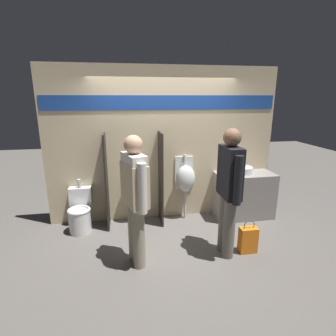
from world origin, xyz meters
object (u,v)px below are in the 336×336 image
at_px(sink_basin, 242,170).
at_px(cell_phone, 231,176).
at_px(urinal_far, 185,178).
at_px(shopping_bag, 248,240).
at_px(person_in_vest, 135,193).
at_px(person_with_lanyard, 229,188).
at_px(urinal_near_counter, 134,181).
at_px(toilet, 80,214).

relative_size(sink_basin, cell_phone, 2.68).
relative_size(urinal_far, shopping_bag, 2.35).
bearing_deg(person_in_vest, person_with_lanyard, -107.11).
bearing_deg(person_in_vest, urinal_far, -55.74).
bearing_deg(person_in_vest, urinal_near_counter, -19.83).
bearing_deg(shopping_bag, person_with_lanyard, 174.71).
bearing_deg(person_in_vest, toilet, 21.07).
bearing_deg(shopping_bag, person_in_vest, 179.62).
height_order(urinal_far, shopping_bag, urinal_far).
xyz_separation_m(urinal_far, person_in_vest, (-0.96, -1.24, 0.25)).
xyz_separation_m(sink_basin, urinal_far, (-1.04, 0.07, -0.13)).
xyz_separation_m(cell_phone, urinal_near_counter, (-1.69, 0.23, -0.08)).
bearing_deg(person_with_lanyard, shopping_bag, -94.70).
bearing_deg(person_with_lanyard, urinal_near_counter, 45.75).
distance_m(urinal_near_counter, toilet, 1.04).
xyz_separation_m(sink_basin, person_with_lanyard, (-0.73, -1.15, 0.10)).
height_order(sink_basin, person_with_lanyard, person_with_lanyard).
xyz_separation_m(cell_phone, urinal_far, (-0.77, 0.23, -0.08)).
xyz_separation_m(person_with_lanyard, shopping_bag, (0.33, -0.03, -0.80)).
bearing_deg(toilet, person_in_vest, -50.92).
relative_size(cell_phone, urinal_near_counter, 0.12).
xyz_separation_m(sink_basin, person_in_vest, (-2.00, -1.17, 0.12)).
distance_m(toilet, person_with_lanyard, 2.49).
distance_m(sink_basin, person_in_vest, 2.32).
bearing_deg(sink_basin, urinal_near_counter, 177.92).
bearing_deg(toilet, sink_basin, 1.68).
bearing_deg(shopping_bag, urinal_near_counter, 141.21).
distance_m(urinal_near_counter, person_in_vest, 1.26).
xyz_separation_m(person_in_vest, shopping_bag, (1.59, -0.01, -0.82)).
height_order(cell_phone, person_in_vest, person_in_vest).
distance_m(person_in_vest, shopping_bag, 1.79).
height_order(sink_basin, person_in_vest, person_in_vest).
relative_size(urinal_near_counter, person_with_lanyard, 0.66).
height_order(urinal_near_counter, urinal_far, same).
relative_size(sink_basin, toilet, 0.45).
height_order(toilet, person_in_vest, person_in_vest).
distance_m(sink_basin, person_with_lanyard, 1.37).
xyz_separation_m(cell_phone, shopping_bag, (-0.14, -1.02, -0.65)).
bearing_deg(urinal_near_counter, toilet, -170.40).
relative_size(sink_basin, shopping_bag, 0.75).
bearing_deg(sink_basin, person_with_lanyard, -122.55).
distance_m(toilet, shopping_bag, 2.71).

